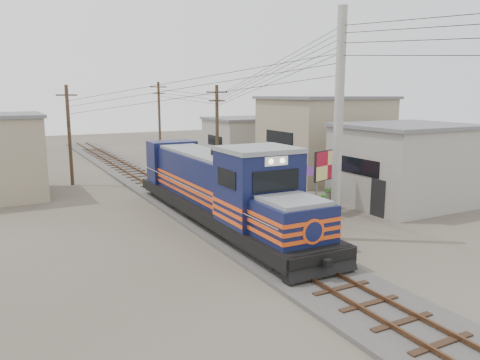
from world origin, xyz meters
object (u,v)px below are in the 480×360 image
billboard (327,167)px  market_umbrella (305,168)px  locomotive (220,189)px  vendor (286,187)px

billboard → market_umbrella: 2.67m
locomotive → vendor: (5.95, 3.14, -1.03)m
market_umbrella → locomotive: bearing=-163.4°
vendor → locomotive: bearing=13.9°
vendor → billboard: bearing=77.7°
locomotive → billboard: 6.14m
market_umbrella → vendor: 1.86m
locomotive → vendor: size_ratio=11.06×
billboard → market_umbrella: size_ratio=1.39×
locomotive → market_umbrella: bearing=16.6°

